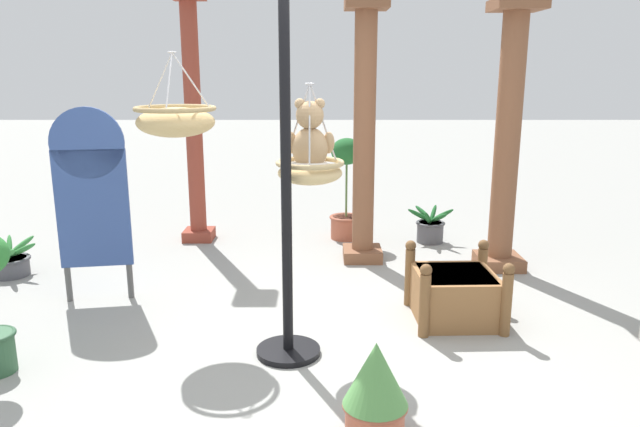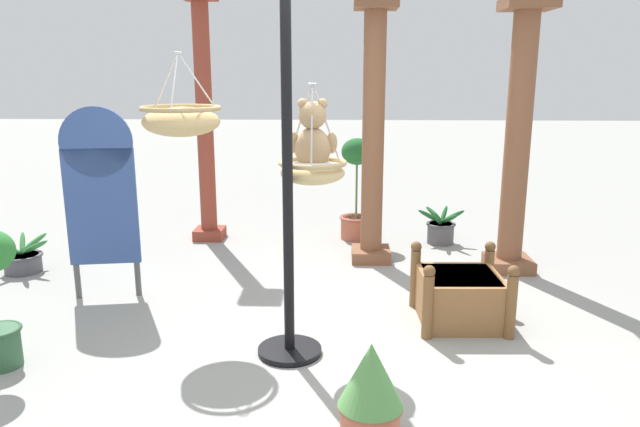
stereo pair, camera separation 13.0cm
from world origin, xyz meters
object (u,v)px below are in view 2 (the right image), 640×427
(potted_plant_fern_front, at_px, (371,391))
(potted_plant_trailing_ivy, at_px, (441,229))
(display_pole_central, at_px, (288,250))
(teddy_bear, at_px, (313,140))
(greenhouse_pillar_left, at_px, (373,140))
(greenhouse_pillar_right, at_px, (517,146))
(hanging_basket_with_teddy, at_px, (313,170))
(hanging_basket_left_high, at_px, (181,120))
(display_sign_board, at_px, (100,187))
(potted_plant_tall_leafy, at_px, (23,259))
(wooden_planter_box, at_px, (460,295))
(potted_plant_bushy_green, at_px, (357,190))
(greenhouse_pillar_far_back, at_px, (205,125))

(potted_plant_fern_front, xyz_separation_m, potted_plant_trailing_ivy, (0.96, 3.72, -0.11))
(potted_plant_fern_front, height_order, potted_plant_trailing_ivy, potted_plant_fern_front)
(display_pole_central, relative_size, teddy_bear, 4.96)
(teddy_bear, xyz_separation_m, potted_plant_trailing_ivy, (1.32, 2.49, -1.28))
(greenhouse_pillar_left, height_order, greenhouse_pillar_right, greenhouse_pillar_left)
(hanging_basket_with_teddy, distance_m, hanging_basket_left_high, 1.10)
(greenhouse_pillar_left, distance_m, display_sign_board, 2.58)
(display_pole_central, relative_size, potted_plant_tall_leafy, 4.19)
(hanging_basket_with_teddy, relative_size, wooden_planter_box, 0.95)
(display_pole_central, height_order, potted_plant_bushy_green, display_pole_central)
(display_pole_central, xyz_separation_m, greenhouse_pillar_left, (0.66, 2.12, 0.49))
(potted_plant_tall_leafy, relative_size, potted_plant_trailing_ivy, 1.07)
(greenhouse_pillar_far_back, relative_size, potted_plant_trailing_ivy, 5.07)
(potted_plant_fern_front, relative_size, potted_plant_bushy_green, 0.46)
(greenhouse_pillar_left, distance_m, potted_plant_trailing_ivy, 1.49)
(greenhouse_pillar_right, distance_m, display_sign_board, 3.76)
(potted_plant_tall_leafy, bearing_deg, display_pole_central, -30.66)
(hanging_basket_with_teddy, relative_size, hanging_basket_left_high, 1.11)
(greenhouse_pillar_far_back, bearing_deg, potted_plant_tall_leafy, -141.25)
(display_sign_board, bearing_deg, hanging_basket_with_teddy, -22.94)
(wooden_planter_box, xyz_separation_m, potted_plant_tall_leafy, (-4.00, 1.02, -0.09))
(potted_plant_trailing_ivy, bearing_deg, hanging_basket_left_high, -137.16)
(display_pole_central, xyz_separation_m, display_sign_board, (-1.66, 1.01, 0.21))
(greenhouse_pillar_right, xyz_separation_m, potted_plant_bushy_green, (-1.47, 1.06, -0.64))
(wooden_planter_box, bearing_deg, hanging_basket_left_high, 179.21)
(potted_plant_tall_leafy, xyz_separation_m, potted_plant_trailing_ivy, (4.20, 1.15, 0.03))
(hanging_basket_with_teddy, xyz_separation_m, greenhouse_pillar_far_back, (-1.33, 2.61, 0.08))
(potted_plant_tall_leafy, distance_m, potted_plant_bushy_green, 3.53)
(wooden_planter_box, relative_size, potted_plant_fern_front, 1.33)
(potted_plant_fern_front, bearing_deg, greenhouse_pillar_right, 62.29)
(hanging_basket_left_high, relative_size, potted_plant_trailing_ivy, 1.14)
(potted_plant_bushy_green, relative_size, potted_plant_trailing_ivy, 2.17)
(hanging_basket_left_high, distance_m, wooden_planter_box, 2.50)
(teddy_bear, relative_size, greenhouse_pillar_right, 0.19)
(potted_plant_tall_leafy, relative_size, display_sign_board, 0.35)
(greenhouse_pillar_right, distance_m, potted_plant_fern_front, 3.32)
(hanging_basket_left_high, xyz_separation_m, potted_plant_trailing_ivy, (2.31, 2.14, -1.39))
(teddy_bear, xyz_separation_m, potted_plant_fern_front, (0.36, -1.23, -1.17))
(potted_plant_tall_leafy, bearing_deg, greenhouse_pillar_far_back, 38.75)
(hanging_basket_with_teddy, height_order, potted_plant_tall_leafy, hanging_basket_with_teddy)
(greenhouse_pillar_left, bearing_deg, teddy_bear, -105.31)
(teddy_bear, height_order, potted_plant_bushy_green, teddy_bear)
(potted_plant_fern_front, relative_size, display_sign_board, 0.33)
(hanging_basket_left_high, distance_m, potted_plant_fern_front, 2.44)
(greenhouse_pillar_left, bearing_deg, display_sign_board, -154.45)
(greenhouse_pillar_right, height_order, wooden_planter_box, greenhouse_pillar_right)
(display_pole_central, bearing_deg, hanging_basket_left_high, 143.44)
(potted_plant_trailing_ivy, distance_m, display_sign_board, 3.67)
(teddy_bear, distance_m, potted_plant_tall_leafy, 3.44)
(potted_plant_tall_leafy, bearing_deg, greenhouse_pillar_left, 8.44)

